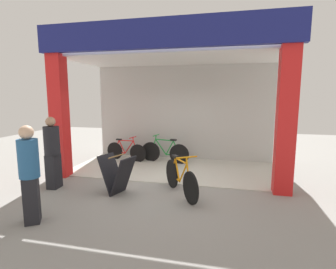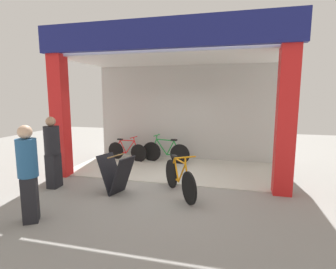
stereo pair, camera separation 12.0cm
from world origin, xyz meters
TOP-DOWN VIEW (x-y plane):
  - ground_plane at (0.00, 0.00)m, footprint 20.07×20.07m
  - shop_facade at (0.00, 1.53)m, footprint 6.23×3.12m
  - bicycle_inside_0 at (-0.42, 2.03)m, footprint 1.65×0.46m
  - bicycle_inside_1 at (-1.77, 2.00)m, footprint 1.50×0.42m
  - bicycle_parked_0 at (0.59, -0.62)m, footprint 0.99×1.46m
  - sandwich_board_sign at (-0.80, -0.87)m, footprint 0.85×0.71m
  - pedestrian_0 at (-1.68, -2.48)m, footprint 0.46×0.46m
  - pedestrian_1 at (-2.43, -0.88)m, footprint 0.37×0.37m

SIDE VIEW (x-z plane):
  - ground_plane at x=0.00m, z-range 0.00..0.00m
  - bicycle_inside_1 at x=-1.77m, z-range -0.08..0.75m
  - bicycle_inside_0 at x=-0.42m, z-range -0.09..0.82m
  - bicycle_parked_0 at x=0.59m, z-range -0.09..0.85m
  - sandwich_board_sign at x=-0.80m, z-range 0.00..0.88m
  - pedestrian_0 at x=-1.68m, z-range 0.03..1.74m
  - pedestrian_1 at x=-2.43m, z-range 0.03..1.75m
  - shop_facade at x=0.00m, z-range 0.16..4.09m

